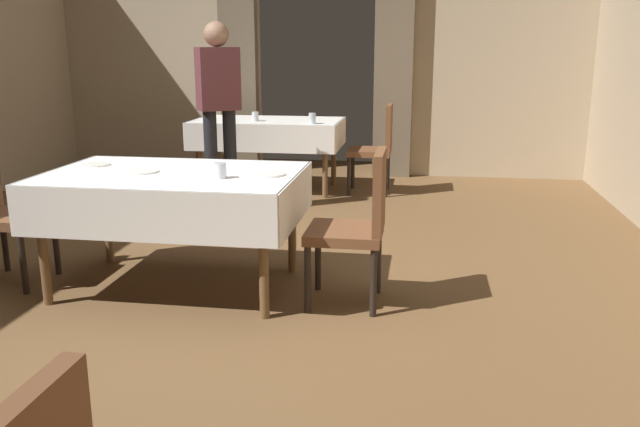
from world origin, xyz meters
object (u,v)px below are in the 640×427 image
at_px(chair_far_right, 377,144).
at_px(chair_mid_right, 359,221).
at_px(plate_mid_c, 141,171).
at_px(plate_mid_b, 96,165).
at_px(glass_mid_a, 220,171).
at_px(dining_table_far, 268,129).
at_px(plate_mid_d, 268,174).
at_px(glass_far_b, 255,116).
at_px(dining_table_mid, 173,187).
at_px(person_waiter_by_doorway, 219,102).
at_px(glass_far_a, 312,118).

bearing_deg(chair_far_right, chair_mid_right, -87.91).
bearing_deg(plate_mid_c, plate_mid_b, 155.10).
height_order(glass_mid_a, plate_mid_c, glass_mid_a).
xyz_separation_m(dining_table_far, plate_mid_c, (-0.09, -3.05, 0.10)).
height_order(glass_mid_a, plate_mid_d, glass_mid_a).
height_order(plate_mid_d, glass_far_b, glass_far_b).
bearing_deg(dining_table_mid, chair_mid_right, -4.94).
height_order(dining_table_mid, chair_far_right, chair_far_right).
distance_m(dining_table_far, glass_mid_a, 3.19).
bearing_deg(dining_table_mid, glass_far_b, 94.11).
height_order(dining_table_far, person_waiter_by_doorway, person_waiter_by_doorway).
height_order(chair_mid_right, plate_mid_c, chair_mid_right).
relative_size(dining_table_mid, glass_far_b, 16.12).
height_order(dining_table_mid, chair_mid_right, chair_mid_right).
bearing_deg(person_waiter_by_doorway, glass_far_a, 47.42).
bearing_deg(glass_mid_a, plate_mid_b, 162.71).
relative_size(plate_mid_b, glass_far_a, 1.65).
relative_size(dining_table_far, chair_mid_right, 1.68).
bearing_deg(glass_mid_a, dining_table_far, 98.29).
xyz_separation_m(glass_mid_a, person_waiter_by_doorway, (-0.65, 2.08, 0.23)).
distance_m(plate_mid_c, plate_mid_d, 0.80).
xyz_separation_m(chair_mid_right, glass_mid_a, (-0.82, -0.03, 0.28)).
distance_m(dining_table_far, chair_far_right, 1.18).
relative_size(plate_mid_d, glass_far_b, 2.26).
xyz_separation_m(chair_mid_right, glass_far_a, (-0.75, 2.82, 0.29)).
distance_m(dining_table_mid, plate_mid_b, 0.61).
height_order(dining_table_mid, plate_mid_b, plate_mid_b).
distance_m(plate_mid_c, glass_far_a, 2.82).
distance_m(dining_table_mid, plate_mid_c, 0.22).
bearing_deg(plate_mid_d, person_waiter_by_doorway, 115.01).
relative_size(plate_mid_c, glass_far_a, 1.98).
xyz_separation_m(plate_mid_d, glass_far_a, (-0.18, 2.71, 0.05)).
relative_size(glass_mid_a, glass_far_b, 0.95).
bearing_deg(dining_table_far, plate_mid_d, -76.71).
bearing_deg(glass_far_a, plate_mid_d, -86.18).
relative_size(chair_mid_right, chair_far_right, 1.00).
xyz_separation_m(dining_table_far, chair_mid_right, (1.28, -3.12, -0.14)).
bearing_deg(glass_mid_a, chair_mid_right, 2.37).
distance_m(chair_far_right, person_waiter_by_doorway, 1.80).
bearing_deg(plate_mid_b, glass_far_b, 82.06).
distance_m(plate_mid_c, glass_far_b, 2.90).
bearing_deg(chair_far_right, plate_mid_b, -119.92).
relative_size(dining_table_mid, glass_far_a, 14.37).
distance_m(plate_mid_d, glass_far_b, 2.98).
relative_size(dining_table_mid, plate_mid_c, 7.26).
distance_m(glass_far_a, person_waiter_by_doorway, 1.09).
bearing_deg(person_waiter_by_doorway, glass_far_b, 84.37).
height_order(dining_table_far, glass_mid_a, glass_mid_a).
bearing_deg(glass_far_a, chair_far_right, 24.43).
height_order(dining_table_far, glass_far_b, glass_far_b).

